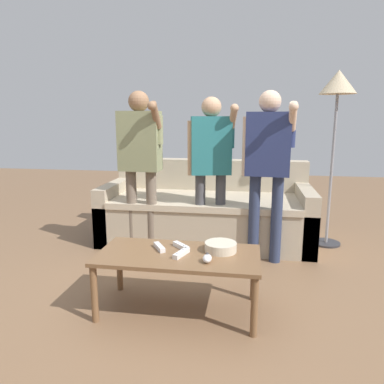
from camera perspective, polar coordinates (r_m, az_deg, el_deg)
The scene contains 12 objects.
ground_plane at distance 2.71m, azimuth -1.64°, elevation -16.39°, with size 12.00×12.00×0.00m, color brown.
couch at distance 3.85m, azimuth 2.37°, elevation -3.23°, with size 2.12×0.96×0.81m.
coffee_table at distance 2.41m, azimuth -2.15°, elevation -10.74°, with size 1.06×0.51×0.40m.
snack_bowl at distance 2.43m, azimuth 4.54°, elevation -8.64°, with size 0.21×0.21×0.06m, color beige.
game_remote_nunchuk at distance 2.25m, azimuth 2.41°, elevation -10.43°, with size 0.06×0.09×0.05m.
floor_lamp at distance 3.80m, azimuth 21.98°, elevation 14.00°, with size 0.34×0.34×1.71m.
player_left at distance 3.39m, azimuth -8.19°, elevation 6.07°, with size 0.44×0.36×1.51m.
player_center at distance 3.33m, azimuth 3.01°, elevation 5.50°, with size 0.46×0.30×1.46m.
player_right at distance 3.17m, azimuth 11.88°, elevation 5.42°, with size 0.44×0.37×1.50m.
game_remote_wand_near at distance 2.48m, azimuth -1.76°, elevation -8.52°, with size 0.13×0.14×0.03m.
game_remote_wand_far at distance 2.35m, azimuth -1.69°, elevation -9.65°, with size 0.09×0.17×0.03m.
game_remote_wand_spare at distance 2.47m, azimuth -5.18°, elevation -8.66°, with size 0.11×0.15×0.03m.
Camera 1 is at (0.45, -2.35, 1.27)m, focal length 33.78 mm.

